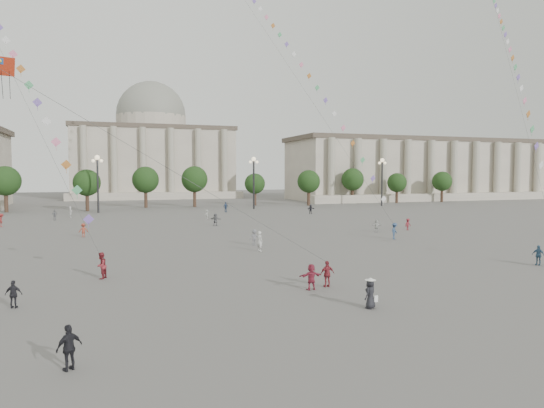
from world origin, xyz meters
name	(u,v)px	position (x,y,z in m)	size (l,w,h in m)	color
ground	(351,299)	(0.00, 0.00, 0.00)	(360.00, 360.00, 0.00)	#5E5B59
hall_east	(428,169)	(75.00, 93.89, 8.43)	(84.00, 26.22, 17.20)	#A69B8C
hall_central	(152,151)	(0.00, 129.22, 14.23)	(48.30, 34.30, 35.50)	#A69B8C
tree_row	(174,182)	(0.00, 78.00, 5.39)	(137.12, 5.12, 8.00)	#35241A
lamp_post_mid_west	(98,173)	(-15.00, 70.00, 7.35)	(2.00, 0.90, 10.65)	#262628
lamp_post_mid_east	(254,173)	(15.00, 70.00, 7.35)	(2.00, 0.90, 10.65)	#262628
lamp_post_far_east	(382,173)	(45.00, 70.00, 7.35)	(2.00, 0.90, 10.65)	#262628
person_crowd_0	(226,207)	(7.70, 64.11, 0.96)	(1.13, 0.47, 1.92)	navy
person_crowd_4	(207,214)	(1.60, 51.17, 0.77)	(1.43, 0.45, 1.54)	white
person_crowd_6	(254,237)	(0.74, 22.07, 0.82)	(1.06, 0.61, 1.64)	slate
person_crowd_7	(377,226)	(18.40, 27.87, 0.78)	(1.45, 0.46, 1.56)	beige
person_crowd_8	(408,224)	(23.27, 28.27, 0.75)	(0.97, 0.56, 1.50)	maroon
person_crowd_9	(311,209)	(21.34, 55.37, 0.85)	(1.57, 0.50, 1.69)	black
person_crowd_10	(71,212)	(-19.19, 61.58, 0.91)	(0.67, 0.44, 1.83)	#B7B6B2
person_crowd_12	(215,220)	(0.82, 41.22, 0.88)	(1.64, 0.52, 1.77)	slate
person_crowd_13	(260,241)	(0.12, 18.25, 0.95)	(0.69, 0.46, 1.90)	silver
person_crowd_16	(54,215)	(-21.23, 57.18, 0.80)	(0.93, 0.39, 1.59)	slate
person_crowd_17	(1,220)	(-27.13, 49.35, 0.91)	(1.18, 0.68, 1.83)	maroon
person_crowd_18	(538,255)	(19.15, 4.57, 0.80)	(0.94, 0.39, 1.60)	#335573
person_crowd_20	(83,230)	(-16.05, 34.46, 0.80)	(1.03, 0.59, 1.60)	#943928
tourist_0	(327,274)	(-0.01, 3.23, 0.85)	(1.00, 0.41, 1.70)	maroon
tourist_1	(14,294)	(-18.27, 4.23, 0.77)	(0.90, 0.37, 1.53)	black
tourist_2	(311,277)	(-1.30, 2.84, 0.82)	(1.52, 0.49, 1.64)	#96293E
tourist_4	(69,347)	(-14.80, -5.74, 0.87)	(1.02, 0.42, 1.74)	black
kite_flyer_0	(101,266)	(-13.85, 10.45, 0.93)	(0.90, 0.70, 1.86)	maroon
kite_flyer_1	(395,231)	(16.79, 21.37, 0.92)	(1.18, 0.68, 1.83)	#31496E
hat_person	(370,293)	(0.07, -2.06, 0.87)	(0.96, 0.86, 1.69)	black
kite_train_mid	(277,36)	(10.37, 42.75, 27.24)	(12.67, 39.94, 63.31)	#3F3F3F
kite_train_east	(511,59)	(33.99, 22.91, 21.37)	(27.31, 36.38, 58.95)	#3F3F3F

